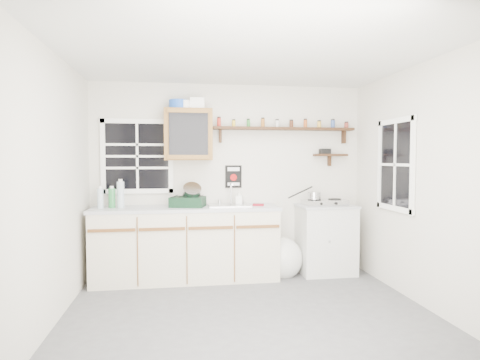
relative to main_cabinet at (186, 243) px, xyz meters
name	(u,v)px	position (x,y,z in m)	size (l,w,h in m)	color
room	(251,187)	(0.58, -1.30, 0.79)	(3.64, 3.24, 2.54)	#4D4D4F
main_cabinet	(186,243)	(0.00, 0.00, 0.00)	(2.31, 0.63, 0.92)	beige
right_cabinet	(326,239)	(1.83, 0.03, -0.01)	(0.73, 0.57, 0.91)	silver
sink	(229,205)	(0.54, 0.01, 0.47)	(0.52, 0.44, 0.29)	#B7B6BB
upper_cabinet	(188,135)	(0.03, 0.14, 1.36)	(0.60, 0.32, 0.65)	brown
upper_cabinet_clutter	(185,104)	(0.00, 0.14, 1.75)	(0.44, 0.24, 0.14)	#1C4BB6
spice_shelf	(285,128)	(1.32, 0.21, 1.46)	(1.91, 0.18, 0.33)	black
secondary_shelf	(329,155)	(1.94, 0.22, 1.12)	(0.45, 0.16, 0.24)	black
warning_sign	(233,177)	(0.63, 0.29, 0.82)	(0.22, 0.02, 0.30)	black
window_back	(137,156)	(-0.62, 0.29, 1.09)	(0.93, 0.03, 0.98)	black
window_right	(396,165)	(2.37, -0.75, 0.99)	(0.03, 0.78, 1.08)	black
water_bottles	(113,196)	(-0.88, 0.02, 0.60)	(0.31, 0.13, 0.35)	#ADBFCA
dish_rack	(189,199)	(0.04, 0.00, 0.56)	(0.48, 0.40, 0.31)	black
soap_bottle	(239,198)	(0.68, 0.10, 0.55)	(0.08, 0.08, 0.18)	silver
rag	(258,205)	(0.92, -0.01, 0.47)	(0.14, 0.12, 0.02)	maroon
hotplate	(325,202)	(1.81, 0.01, 0.49)	(0.58, 0.33, 0.08)	#B7B6BB
saucepan	(314,196)	(1.66, 0.01, 0.57)	(0.41, 0.19, 0.18)	#B7B6BB
trash_bag	(282,258)	(1.24, -0.02, -0.23)	(0.47, 0.42, 0.54)	silver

